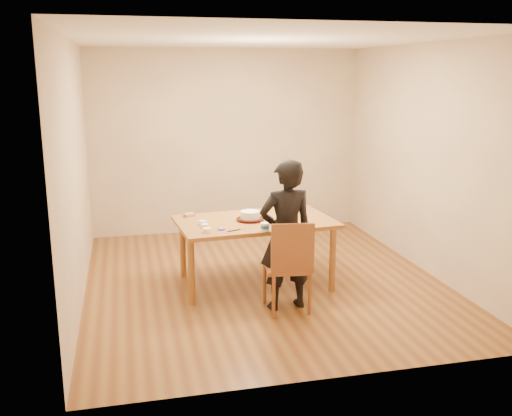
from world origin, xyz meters
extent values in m
cube|color=brown|center=(0.00, 0.00, 0.00)|extent=(4.00, 4.50, 0.00)
cube|color=silver|center=(0.00, 0.00, 2.70)|extent=(4.00, 4.50, 0.00)
cube|color=#A28270|center=(0.00, 2.25, 1.35)|extent=(4.00, 0.00, 2.70)
cube|color=#A28270|center=(-2.00, 0.00, 1.35)|extent=(0.00, 4.50, 2.70)
cube|color=#A28270|center=(2.00, 0.00, 1.35)|extent=(0.00, 4.50, 2.70)
cube|color=brown|center=(-0.11, -0.08, 0.73)|extent=(1.80, 1.16, 0.04)
cube|color=brown|center=(0.04, -0.86, 0.45)|extent=(0.48, 0.48, 0.04)
cylinder|color=red|center=(-0.17, -0.09, 0.76)|extent=(0.31, 0.31, 0.02)
cylinder|color=white|center=(-0.17, -0.09, 0.81)|extent=(0.22, 0.22, 0.07)
ellipsoid|color=white|center=(-0.17, -0.09, 0.86)|extent=(0.22, 0.22, 0.03)
cylinder|color=white|center=(-0.11, -0.53, 0.79)|extent=(0.09, 0.09, 0.08)
cylinder|color=#2319A7|center=(-0.55, -0.40, 0.76)|extent=(0.09, 0.09, 0.01)
ellipsoid|color=white|center=(-0.55, -0.40, 0.77)|extent=(0.04, 0.04, 0.02)
cylinder|color=white|center=(-0.71, -0.46, 0.77)|extent=(0.09, 0.09, 0.04)
cylinder|color=white|center=(-0.71, -0.15, 0.77)|extent=(0.09, 0.09, 0.04)
cylinder|color=white|center=(-0.71, -0.27, 0.77)|extent=(0.08, 0.08, 0.04)
cube|color=#E33596|center=(-0.81, 0.24, 0.76)|extent=(0.14, 0.10, 0.02)
cube|color=green|center=(-0.81, 0.25, 0.78)|extent=(0.13, 0.12, 0.02)
cube|color=black|center=(-0.43, -0.47, 0.76)|extent=(0.15, 0.07, 0.01)
imported|color=black|center=(0.04, -0.81, 0.77)|extent=(0.60, 0.43, 1.54)
camera|label=1|loc=(-1.50, -6.08, 2.36)|focal=40.00mm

